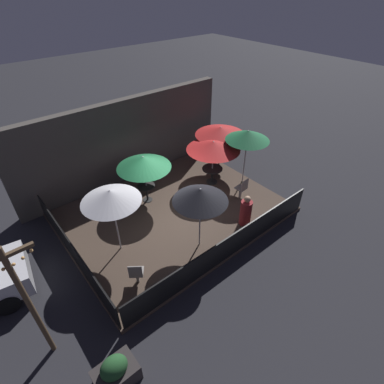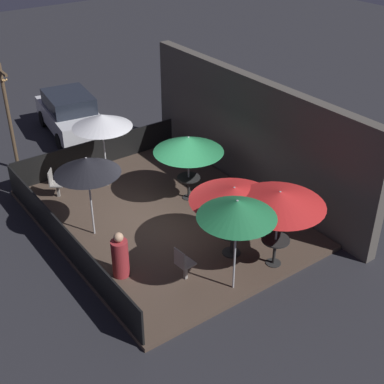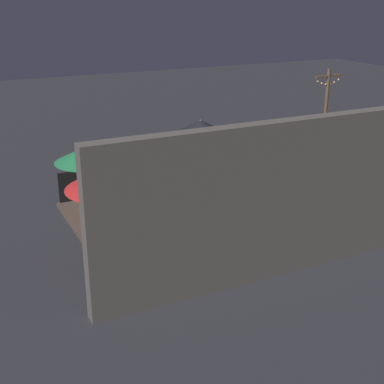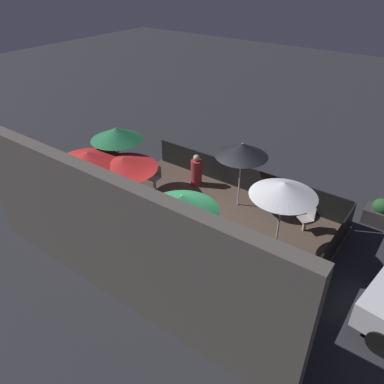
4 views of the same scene
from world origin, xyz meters
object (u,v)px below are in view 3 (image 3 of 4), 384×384
at_px(patio_umbrella_0, 257,165).
at_px(dining_table_1, 145,219).
at_px(patio_chair_1, 265,167).
at_px(patio_chair_0, 119,201).
at_px(patio_umbrella_3, 288,128).
at_px(patio_umbrella_5, 90,153).
at_px(dining_table_2, 116,234).
at_px(patron_0, 139,182).
at_px(planter_box, 274,152).
at_px(patio_umbrella_2, 113,181).
at_px(light_post, 325,115).
at_px(dining_table_0, 255,210).
at_px(patio_umbrella_1, 143,173).
at_px(patio_umbrella_4, 201,127).

xyz_separation_m(patio_umbrella_0, dining_table_1, (2.93, -0.72, -1.26)).
distance_m(patio_umbrella_0, patio_chair_1, 4.31).
distance_m(dining_table_1, patio_chair_0, 1.65).
height_order(patio_umbrella_3, patio_chair_0, patio_umbrella_3).
bearing_deg(patio_umbrella_0, patio_umbrella_5, -21.22).
distance_m(patio_umbrella_5, dining_table_2, 2.20).
distance_m(patron_0, planter_box, 6.47).
height_order(dining_table_1, planter_box, planter_box).
xyz_separation_m(patio_umbrella_2, light_post, (-9.03, -3.39, -0.00)).
bearing_deg(dining_table_0, light_post, -145.50).
distance_m(patio_umbrella_0, planter_box, 6.89).
xyz_separation_m(patio_umbrella_1, dining_table_0, (-2.93, 0.72, -1.26)).
relative_size(patio_umbrella_0, patio_umbrella_4, 0.88).
bearing_deg(dining_table_1, planter_box, -147.82).
bearing_deg(patio_umbrella_2, patio_chair_1, -153.77).
relative_size(patio_umbrella_4, patron_0, 1.88).
xyz_separation_m(patio_umbrella_4, patio_umbrella_5, (4.00, 1.68, 0.12)).
distance_m(patio_umbrella_4, patron_0, 2.56).
height_order(patio_umbrella_4, light_post, light_post).
bearing_deg(patron_0, patio_umbrella_3, 25.17).
distance_m(patio_umbrella_0, patio_umbrella_4, 3.25).
height_order(patio_umbrella_2, light_post, light_post).
relative_size(patio_umbrella_1, patio_umbrella_5, 0.91).
height_order(dining_table_0, dining_table_1, dining_table_0).
xyz_separation_m(dining_table_0, dining_table_2, (3.91, -0.13, 0.03)).
height_order(patio_umbrella_0, dining_table_1, patio_umbrella_0).
height_order(patio_umbrella_5, dining_table_0, patio_umbrella_5).
bearing_deg(patio_umbrella_2, patio_umbrella_5, -85.63).
height_order(dining_table_0, patron_0, patron_0).
distance_m(dining_table_2, patio_chair_1, 7.11).
relative_size(patio_umbrella_1, patio_umbrella_2, 1.00).
height_order(patio_umbrella_4, planter_box, patio_umbrella_4).
bearing_deg(planter_box, patron_0, 15.38).
height_order(patio_umbrella_0, patio_umbrella_1, patio_umbrella_0).
height_order(patio_chair_1, light_post, light_post).
bearing_deg(patron_0, dining_table_2, -70.26).
relative_size(patio_chair_0, patio_chair_1, 1.03).
relative_size(dining_table_2, light_post, 0.21).
height_order(patio_umbrella_5, patron_0, patio_umbrella_5).
xyz_separation_m(patio_chair_0, patron_0, (-1.06, -1.14, 0.05)).
distance_m(patio_umbrella_1, dining_table_2, 1.68).
bearing_deg(dining_table_0, patio_umbrella_1, -13.73).
height_order(patio_umbrella_5, dining_table_1, patio_umbrella_5).
bearing_deg(patio_umbrella_3, patron_0, -23.91).
xyz_separation_m(patio_umbrella_3, patron_0, (4.17, -1.85, -1.67)).
height_order(patio_chair_1, patron_0, patron_0).
xyz_separation_m(planter_box, light_post, (-0.90, 1.70, 1.69)).
bearing_deg(dining_table_2, dining_table_0, 178.14).
relative_size(patio_umbrella_3, light_post, 0.66).
bearing_deg(patio_umbrella_2, patio_chair_0, -110.51).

